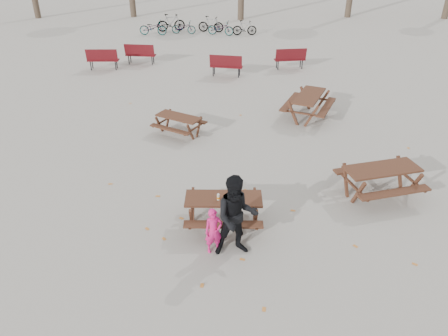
{
  "coord_description": "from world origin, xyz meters",
  "views": [
    {
      "loc": [
        0.09,
        -8.48,
        6.45
      ],
      "look_at": [
        0.0,
        1.0,
        1.0
      ],
      "focal_mm": 35.0,
      "sensor_mm": 36.0,
      "label": 1
    }
  ],
  "objects_px": {
    "food_tray": "(230,198)",
    "adult": "(236,217)",
    "soda_bottle": "(218,197)",
    "picnic_table_far": "(308,106)",
    "picnic_table_east": "(380,182)",
    "child": "(214,231)",
    "picnic_table_north": "(179,125)",
    "main_picnic_table": "(224,204)"
  },
  "relations": [
    {
      "from": "adult",
      "to": "main_picnic_table",
      "type": "bearing_deg",
      "value": 98.2
    },
    {
      "from": "main_picnic_table",
      "to": "picnic_table_far",
      "type": "xyz_separation_m",
      "value": [
        3.04,
        6.58,
        -0.15
      ]
    },
    {
      "from": "adult",
      "to": "picnic_table_far",
      "type": "height_order",
      "value": "adult"
    },
    {
      "from": "soda_bottle",
      "to": "picnic_table_north",
      "type": "height_order",
      "value": "soda_bottle"
    },
    {
      "from": "main_picnic_table",
      "to": "picnic_table_far",
      "type": "distance_m",
      "value": 7.25
    },
    {
      "from": "child",
      "to": "picnic_table_north",
      "type": "bearing_deg",
      "value": 84.82
    },
    {
      "from": "adult",
      "to": "picnic_table_far",
      "type": "relative_size",
      "value": 0.96
    },
    {
      "from": "food_tray",
      "to": "picnic_table_east",
      "type": "xyz_separation_m",
      "value": [
        3.94,
        1.37,
        -0.37
      ]
    },
    {
      "from": "food_tray",
      "to": "picnic_table_north",
      "type": "relative_size",
      "value": 0.12
    },
    {
      "from": "soda_bottle",
      "to": "adult",
      "type": "xyz_separation_m",
      "value": [
        0.4,
        -0.9,
        0.11
      ]
    },
    {
      "from": "main_picnic_table",
      "to": "soda_bottle",
      "type": "xyz_separation_m",
      "value": [
        -0.12,
        -0.09,
        0.26
      ]
    },
    {
      "from": "adult",
      "to": "picnic_table_east",
      "type": "xyz_separation_m",
      "value": [
        3.82,
        2.32,
        -0.54
      ]
    },
    {
      "from": "main_picnic_table",
      "to": "picnic_table_east",
      "type": "bearing_deg",
      "value": 17.93
    },
    {
      "from": "food_tray",
      "to": "child",
      "type": "xyz_separation_m",
      "value": [
        -0.37,
        -0.92,
        -0.24
      ]
    },
    {
      "from": "main_picnic_table",
      "to": "picnic_table_far",
      "type": "relative_size",
      "value": 0.9
    },
    {
      "from": "child",
      "to": "picnic_table_east",
      "type": "relative_size",
      "value": 0.56
    },
    {
      "from": "adult",
      "to": "picnic_table_east",
      "type": "bearing_deg",
      "value": 23.58
    },
    {
      "from": "picnic_table_north",
      "to": "adult",
      "type": "bearing_deg",
      "value": -43.6
    },
    {
      "from": "picnic_table_far",
      "to": "food_tray",
      "type": "bearing_deg",
      "value": 179.98
    },
    {
      "from": "soda_bottle",
      "to": "picnic_table_far",
      "type": "bearing_deg",
      "value": 64.61
    },
    {
      "from": "child",
      "to": "picnic_table_east",
      "type": "xyz_separation_m",
      "value": [
        4.31,
        2.29,
        -0.13
      ]
    },
    {
      "from": "soda_bottle",
      "to": "picnic_table_east",
      "type": "distance_m",
      "value": 4.47
    },
    {
      "from": "soda_bottle",
      "to": "picnic_table_far",
      "type": "relative_size",
      "value": 0.08
    },
    {
      "from": "main_picnic_table",
      "to": "picnic_table_north",
      "type": "xyz_separation_m",
      "value": [
        -1.57,
        5.07,
        -0.26
      ]
    },
    {
      "from": "food_tray",
      "to": "picnic_table_east",
      "type": "height_order",
      "value": "picnic_table_east"
    },
    {
      "from": "picnic_table_east",
      "to": "adult",
      "type": "bearing_deg",
      "value": -163.92
    },
    {
      "from": "picnic_table_east",
      "to": "food_tray",
      "type": "bearing_deg",
      "value": -176.04
    },
    {
      "from": "main_picnic_table",
      "to": "picnic_table_east",
      "type": "xyz_separation_m",
      "value": [
        4.1,
        1.33,
        -0.17
      ]
    },
    {
      "from": "main_picnic_table",
      "to": "child",
      "type": "distance_m",
      "value": 0.98
    },
    {
      "from": "child",
      "to": "food_tray",
      "type": "bearing_deg",
      "value": 50.32
    },
    {
      "from": "picnic_table_east",
      "to": "picnic_table_far",
      "type": "relative_size",
      "value": 0.97
    },
    {
      "from": "picnic_table_east",
      "to": "picnic_table_north",
      "type": "relative_size",
      "value": 1.27
    },
    {
      "from": "picnic_table_far",
      "to": "child",
      "type": "bearing_deg",
      "value": -179.81
    },
    {
      "from": "main_picnic_table",
      "to": "adult",
      "type": "distance_m",
      "value": 1.1
    },
    {
      "from": "picnic_table_north",
      "to": "picnic_table_far",
      "type": "xyz_separation_m",
      "value": [
        4.61,
        1.51,
        0.1
      ]
    },
    {
      "from": "food_tray",
      "to": "adult",
      "type": "bearing_deg",
      "value": -82.67
    },
    {
      "from": "food_tray",
      "to": "picnic_table_far",
      "type": "bearing_deg",
      "value": 66.46
    },
    {
      "from": "adult",
      "to": "picnic_table_far",
      "type": "xyz_separation_m",
      "value": [
        2.76,
        7.57,
        -0.53
      ]
    },
    {
      "from": "main_picnic_table",
      "to": "soda_bottle",
      "type": "bearing_deg",
      "value": -143.45
    },
    {
      "from": "soda_bottle",
      "to": "picnic_table_north",
      "type": "xyz_separation_m",
      "value": [
        -1.45,
        5.16,
        -0.52
      ]
    },
    {
      "from": "soda_bottle",
      "to": "picnic_table_east",
      "type": "height_order",
      "value": "soda_bottle"
    },
    {
      "from": "adult",
      "to": "picnic_table_far",
      "type": "bearing_deg",
      "value": 62.27
    }
  ]
}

